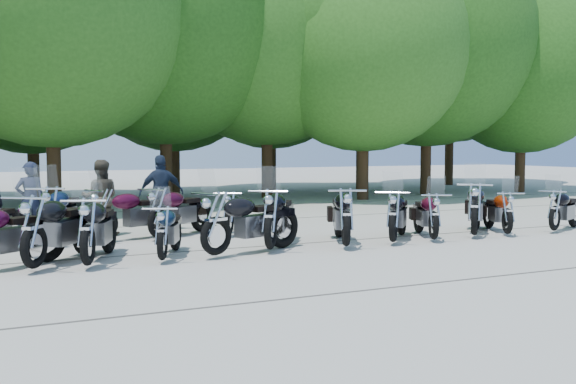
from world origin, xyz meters
name	(u,v)px	position (x,y,z in m)	size (l,w,h in m)	color
ground	(322,255)	(0.00, 0.00, 0.00)	(90.00, 90.00, 0.00)	#A5A295
tree_3	(50,8)	(-3.57, 11.24, 6.32)	(8.70, 8.70, 10.67)	#3A2614
tree_4	(164,18)	(0.54, 13.09, 6.64)	(9.13, 9.13, 11.20)	#3A2614
tree_5	(267,29)	(4.61, 13.20, 6.57)	(9.04, 9.04, 11.10)	#3A2614
tree_6	(364,45)	(7.55, 10.82, 5.81)	(8.00, 8.00, 9.82)	#3A2614
tree_7	(427,40)	(11.20, 11.78, 6.39)	(8.79, 8.79, 10.79)	#3A2614
tree_8	(522,67)	(15.83, 11.20, 5.47)	(7.53, 7.53, 9.25)	#3A2614
tree_11	(31,55)	(-3.76, 16.43, 5.49)	(7.56, 7.56, 9.28)	#3A2614
tree_12	(173,57)	(1.80, 16.47, 5.72)	(7.88, 7.88, 9.67)	#3A2614
tree_13	(271,59)	(6.69, 17.47, 6.04)	(8.31, 8.31, 10.20)	#3A2614
tree_14	(361,64)	(10.68, 16.09, 5.83)	(8.02, 8.02, 9.84)	#3A2614
tree_15	(451,49)	(16.61, 17.02, 7.03)	(9.67, 9.67, 11.86)	#3A2614
motorcycle_1	(33,229)	(-5.06, 0.44, 0.72)	(0.78, 2.55, 1.44)	black
motorcycle_2	(87,229)	(-4.23, 0.37, 0.68)	(0.73, 2.41, 1.36)	black
motorcycle_3	(162,231)	(-2.95, 0.41, 0.57)	(0.62, 2.02, 1.14)	#0B1A31
motorcycle_4	(216,221)	(-1.95, 0.44, 0.70)	(0.75, 2.47, 1.40)	black
motorcycle_5	(270,217)	(-0.77, 0.65, 0.70)	(0.76, 2.48, 1.40)	black
motorcycle_6	(346,215)	(0.75, 0.39, 0.69)	(0.75, 2.46, 1.39)	black
motorcycle_7	(393,214)	(1.94, 0.49, 0.64)	(0.69, 2.28, 1.29)	black
motorcycle_8	(434,214)	(2.95, 0.46, 0.60)	(0.64, 2.11, 1.20)	#390719
motorcycle_9	(475,207)	(4.15, 0.57, 0.70)	(0.76, 2.49, 1.41)	black
motorcycle_10	(508,211)	(5.04, 0.49, 0.58)	(0.63, 2.05, 1.16)	maroon
motorcycle_11	(555,209)	(6.46, 0.46, 0.58)	(0.63, 2.06, 1.17)	black
motorcycle_13	(50,213)	(-4.53, 3.14, 0.71)	(0.76, 2.50, 1.41)	#0E1B3D
motorcycle_14	(104,212)	(-3.44, 3.34, 0.65)	(0.70, 2.31, 1.31)	#38071E
motorcycle_15	(158,211)	(-2.30, 3.25, 0.65)	(0.70, 2.31, 1.31)	#31061B
motorcycle_16	(229,211)	(-0.71, 3.11, 0.58)	(0.63, 2.07, 1.17)	black
rider_1	(100,198)	(-3.30, 4.55, 0.87)	(0.85, 0.66, 1.74)	#4D4537
rider_2	(161,193)	(-1.79, 4.91, 0.92)	(1.08, 0.45, 1.84)	#202D44
rider_3	(30,200)	(-4.78, 4.77, 0.86)	(0.62, 0.41, 1.71)	#1B2239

